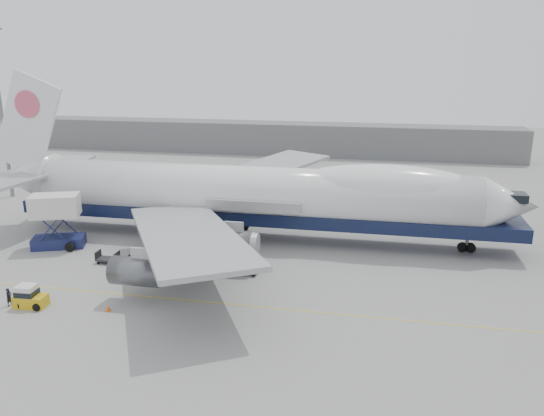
% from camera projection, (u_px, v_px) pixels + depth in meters
% --- Properties ---
extents(ground, '(260.00, 260.00, 0.00)m').
position_uv_depth(ground, '(225.00, 276.00, 53.64)').
color(ground, gray).
rests_on(ground, ground).
extents(apron_line, '(60.00, 0.15, 0.01)m').
position_uv_depth(apron_line, '(206.00, 302.00, 47.98)').
color(apron_line, gold).
rests_on(apron_line, ground).
extents(hangar, '(110.00, 8.00, 7.00)m').
position_uv_depth(hangar, '(268.00, 138.00, 120.52)').
color(hangar, slate).
rests_on(hangar, ground).
extents(floodlight_mast, '(2.40, 2.40, 25.43)m').
position_uv_depth(floodlight_mast, '(0.00, 105.00, 80.23)').
color(floodlight_mast, slate).
rests_on(floodlight_mast, ground).
extents(airliner, '(67.00, 55.30, 19.98)m').
position_uv_depth(airliner, '(257.00, 194.00, 63.27)').
color(airliner, white).
rests_on(airliner, ground).
extents(catering_truck, '(6.34, 5.29, 6.26)m').
position_uv_depth(catering_truck, '(56.00, 218.00, 60.97)').
color(catering_truck, '#1A2150').
rests_on(catering_truck, ground).
extents(baggage_tug, '(2.83, 1.64, 2.01)m').
position_uv_depth(baggage_tug, '(29.00, 297.00, 46.92)').
color(baggage_tug, gold).
rests_on(baggage_tug, ground).
extents(ground_worker, '(0.47, 0.65, 1.66)m').
position_uv_depth(ground_worker, '(9.00, 297.00, 47.11)').
color(ground_worker, black).
rests_on(ground_worker, ground).
extents(traffic_cone, '(0.42, 0.42, 0.61)m').
position_uv_depth(traffic_cone, '(108.00, 308.00, 46.26)').
color(traffic_cone, '#EA5B0C').
rests_on(traffic_cone, ground).
extents(dolly_0, '(2.30, 1.35, 1.30)m').
position_uv_depth(dolly_0, '(108.00, 258.00, 56.93)').
color(dolly_0, '#2D2D30').
rests_on(dolly_0, ground).
extents(dolly_1, '(2.30, 1.35, 1.30)m').
position_uv_depth(dolly_1, '(141.00, 261.00, 56.21)').
color(dolly_1, '#2D2D30').
rests_on(dolly_1, ground).
extents(dolly_2, '(2.30, 1.35, 1.30)m').
position_uv_depth(dolly_2, '(175.00, 264.00, 55.48)').
color(dolly_2, '#2D2D30').
rests_on(dolly_2, ground).
extents(dolly_3, '(2.30, 1.35, 1.30)m').
position_uv_depth(dolly_3, '(210.00, 266.00, 54.76)').
color(dolly_3, '#2D2D30').
rests_on(dolly_3, ground).
extents(dolly_4, '(2.30, 1.35, 1.30)m').
position_uv_depth(dolly_4, '(247.00, 269.00, 54.03)').
color(dolly_4, '#2D2D30').
rests_on(dolly_4, ground).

